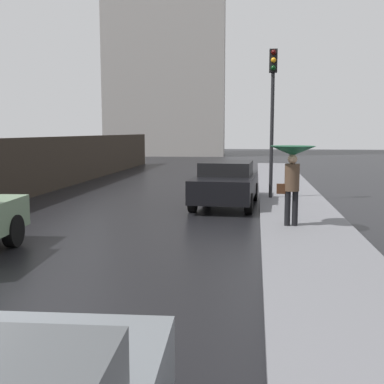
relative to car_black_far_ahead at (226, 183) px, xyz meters
name	(u,v)px	position (x,y,z in m)	size (l,w,h in m)	color
car_black_far_ahead	(226,183)	(0.00, 0.00, 0.00)	(2.06, 4.38, 1.42)	black
pedestrian_with_umbrella_near	(292,162)	(1.80, -3.78, 0.94)	(1.08, 1.08, 1.91)	black
traffic_light	(273,97)	(1.46, 1.10, 2.78)	(0.26, 0.39, 4.94)	black
distant_tower	(167,14)	(-7.99, 33.07, 13.18)	(11.90, 9.07, 31.41)	#9E9993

